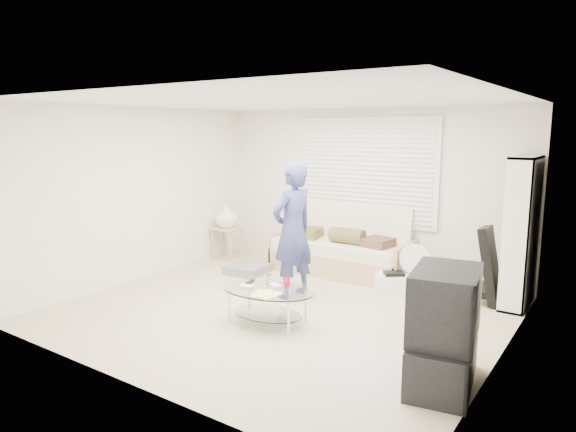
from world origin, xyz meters
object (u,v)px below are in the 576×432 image
Objects in this scene: tv_unit at (444,329)px; coffee_table at (267,296)px; futon_sofa at (341,251)px; bookshelf at (520,232)px.

coffee_table is (-2.07, 0.28, -0.17)m from tv_unit.
futon_sofa is 2.58m from bookshelf.
coffee_table is at bearing -134.37° from bookshelf.
futon_sofa reaches higher than coffee_table.
futon_sofa is 1.85× the size of coffee_table.
coffee_table is (0.31, -2.33, -0.02)m from futon_sofa.
futon_sofa is 3.54m from tv_unit.
tv_unit is (-0.13, -2.53, -0.43)m from bookshelf.
bookshelf is at bearing 87.17° from tv_unit.
futon_sofa is at bearing 178.16° from bookshelf.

